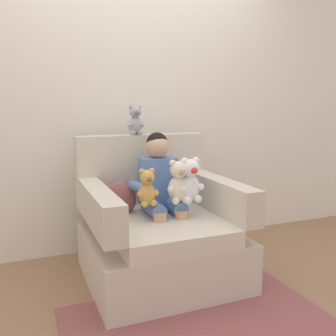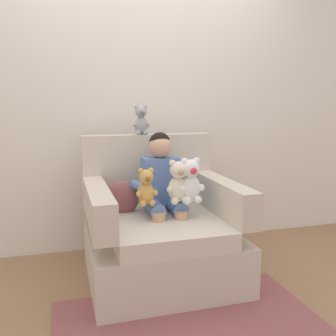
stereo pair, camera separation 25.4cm
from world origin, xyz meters
name	(u,v)px [view 1 (the left image)]	position (x,y,z in m)	size (l,w,h in m)	color
ground_plane	(161,278)	(0.00, 0.00, 0.00)	(8.00, 8.00, 0.00)	#936D4C
back_wall	(129,98)	(0.00, 0.76, 1.30)	(6.00, 0.10, 2.60)	silver
armchair	(159,234)	(0.00, 0.04, 0.33)	(1.03, 1.00, 1.01)	beige
seated_child	(161,184)	(0.03, 0.09, 0.68)	(0.45, 0.39, 0.82)	#597AB7
plush_cream	(178,183)	(0.10, -0.08, 0.72)	(0.18, 0.15, 0.30)	silver
plush_white	(190,181)	(0.18, -0.09, 0.72)	(0.19, 0.15, 0.31)	white
plush_honey	(147,188)	(-0.12, -0.07, 0.70)	(0.15, 0.12, 0.25)	gold
plush_grey_on_backrest	(135,121)	(-0.05, 0.42, 1.12)	(0.14, 0.11, 0.24)	#9E9EA3
throw_pillow	(119,199)	(-0.25, 0.19, 0.57)	(0.26, 0.12, 0.26)	#8C4C4C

